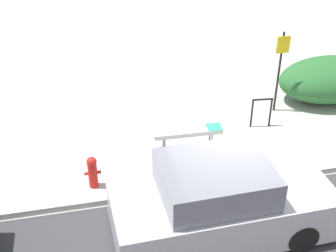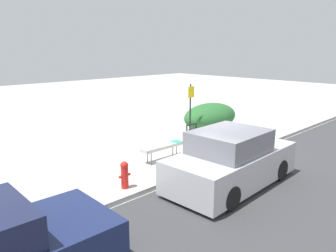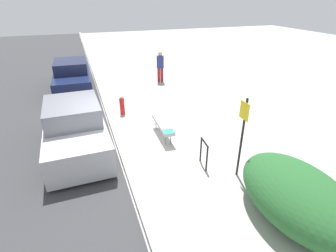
# 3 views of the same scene
# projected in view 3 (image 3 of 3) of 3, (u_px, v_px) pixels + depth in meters

# --- Properties ---
(ground_plane) EXTENTS (60.00, 60.00, 0.00)m
(ground_plane) POSITION_uv_depth(u_px,v_px,m) (121.00, 152.00, 8.50)
(ground_plane) COLOR #ADAAA3
(curb) EXTENTS (60.00, 0.20, 0.13)m
(curb) POSITION_uv_depth(u_px,v_px,m) (121.00, 150.00, 8.47)
(curb) COLOR #A8A8A3
(curb) RESTS_ON ground_plane
(bench) EXTENTS (1.69, 0.41, 0.52)m
(bench) POSITION_uv_depth(u_px,v_px,m) (163.00, 125.00, 9.22)
(bench) COLOR gray
(bench) RESTS_ON ground_plane
(bike_rack) EXTENTS (0.55, 0.10, 0.83)m
(bike_rack) POSITION_uv_depth(u_px,v_px,m) (204.00, 151.00, 7.59)
(bike_rack) COLOR black
(bike_rack) RESTS_ON ground_plane
(sign_post) EXTENTS (0.36, 0.08, 2.30)m
(sign_post) POSITION_uv_depth(u_px,v_px,m) (242.00, 131.00, 6.80)
(sign_post) COLOR black
(sign_post) RESTS_ON ground_plane
(fire_hydrant) EXTENTS (0.36, 0.22, 0.77)m
(fire_hydrant) POSITION_uv_depth(u_px,v_px,m) (122.00, 105.00, 10.96)
(fire_hydrant) COLOR red
(fire_hydrant) RESTS_ON ground_plane
(shrub_hedge) EXTENTS (3.04, 1.87, 1.25)m
(shrub_hedge) POSITION_uv_depth(u_px,v_px,m) (297.00, 196.00, 5.74)
(shrub_hedge) COLOR #28602D
(shrub_hedge) RESTS_ON ground_plane
(pedestrian) EXTENTS (0.32, 0.44, 1.73)m
(pedestrian) POSITION_uv_depth(u_px,v_px,m) (160.00, 66.00, 14.79)
(pedestrian) COLOR maroon
(pedestrian) RESTS_ON ground_plane
(parked_car_near) EXTENTS (4.18, 1.93, 1.59)m
(parked_car_near) POSITION_uv_depth(u_px,v_px,m) (75.00, 129.00, 8.37)
(parked_car_near) COLOR black
(parked_car_near) RESTS_ON ground_plane
(parked_car_far) EXTENTS (4.44, 1.89, 1.48)m
(parked_car_far) POSITION_uv_depth(u_px,v_px,m) (72.00, 76.00, 13.85)
(parked_car_far) COLOR black
(parked_car_far) RESTS_ON ground_plane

